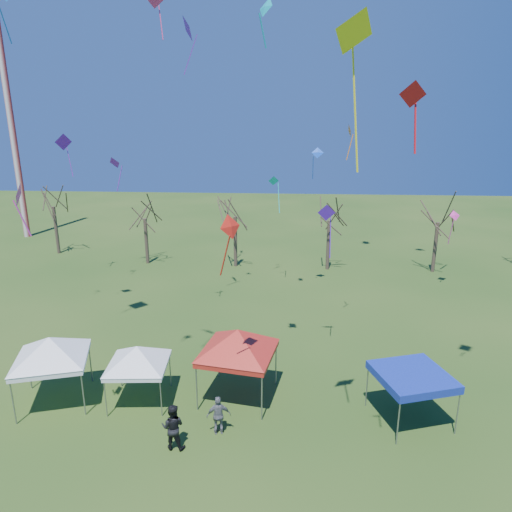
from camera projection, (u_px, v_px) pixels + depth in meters
The scene contains 27 objects.
ground at pixel (224, 444), 18.79m from camera, with size 140.00×140.00×0.00m, color #244717.
radio_mast at pixel (12, 125), 49.81m from camera, with size 0.70×0.70×25.00m, color silver.
tree_0 at pixel (51, 189), 44.65m from camera, with size 3.83×3.83×8.44m.
tree_1 at pixel (144, 202), 41.52m from camera, with size 3.42×3.42×7.54m.
tree_2 at pixel (235, 198), 40.53m from camera, with size 3.71×3.71×8.18m.
tree_3 at pixel (330, 203), 39.68m from camera, with size 3.59×3.59×7.91m.
tree_4 at pixel (440, 204), 38.99m from camera, with size 3.58×3.58×7.89m.
tent_white_west at pixel (49, 342), 20.86m from camera, with size 4.17×4.17×3.85m.
tent_white_mid at pixel (137, 350), 21.04m from camera, with size 3.73×3.73×3.30m.
tent_red at pixel (238, 334), 21.21m from camera, with size 4.55×4.55×4.07m.
tent_blue at pixel (412, 377), 19.79m from camera, with size 3.72×3.72×2.33m.
person_dark at pixel (173, 427), 18.34m from camera, with size 0.95×0.74×1.96m, color black.
person_grey at pixel (219, 415), 19.24m from camera, with size 1.02×0.43×1.75m, color slate.
kite_27 at pixel (231, 228), 16.79m from camera, with size 0.90×0.94×2.36m.
kite_1 at pixel (18, 196), 15.42m from camera, with size 0.55×0.88×1.92m.
kite_24 at pixel (155, 0), 22.84m from camera, with size 1.00×0.84×2.32m.
kite_18 at pixel (350, 132), 25.05m from camera, with size 0.33×0.76×1.95m.
kite_12 at pixel (455, 216), 34.63m from camera, with size 0.97×0.74×2.67m.
kite_9 at pixel (413, 96), 11.34m from camera, with size 0.72×0.37×1.79m.
kite_11 at pixel (189, 29), 26.29m from camera, with size 1.12×1.61×3.28m.
kite_13 at pixel (115, 163), 38.20m from camera, with size 1.33×1.12×2.87m.
kite_19 at pixel (317, 153), 32.17m from camera, with size 0.88×0.61×2.28m.
kite_17 at pixel (327, 214), 23.99m from camera, with size 0.94×0.56×2.89m.
kite_2 at pixel (63, 142), 35.41m from camera, with size 1.25×1.28×3.35m.
kite_25 at pixel (265, 8), 17.98m from camera, with size 0.86×0.90×1.86m.
kite_5 at pixel (353, 33), 12.79m from camera, with size 1.70×1.60×4.52m.
kite_22 at pixel (274, 182), 34.65m from camera, with size 0.95×0.87×2.81m.
Camera 1 is at (2.47, -15.72, 12.73)m, focal length 32.00 mm.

